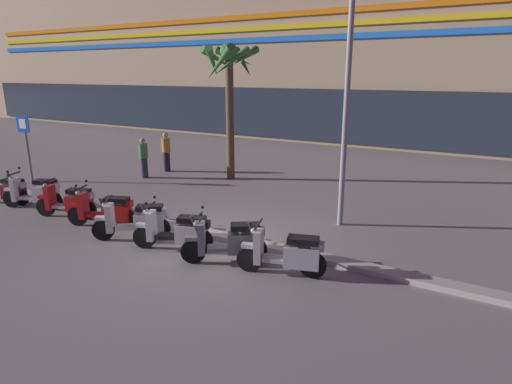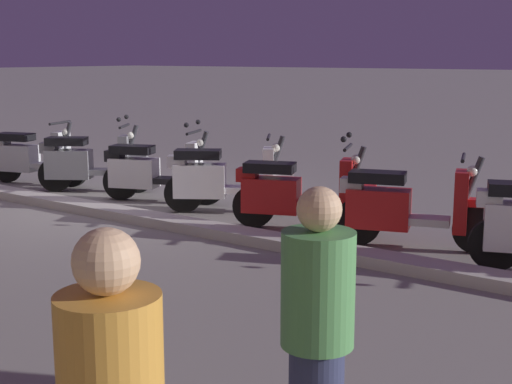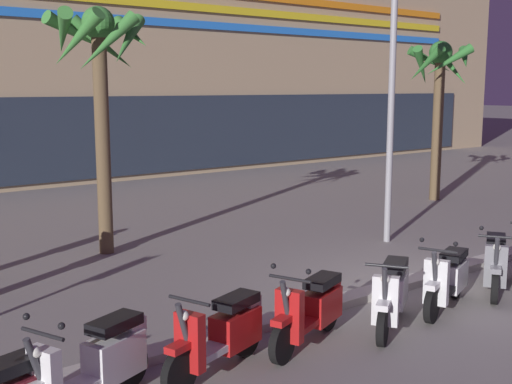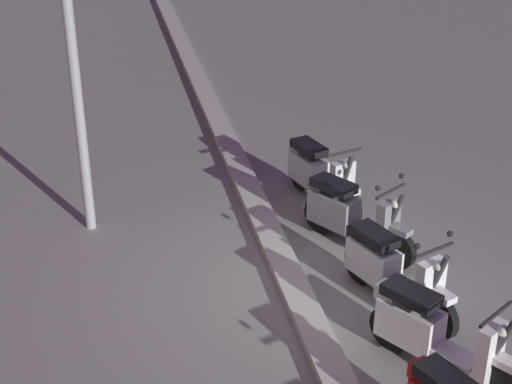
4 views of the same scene
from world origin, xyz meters
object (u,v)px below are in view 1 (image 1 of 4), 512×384
scooter_red_second_in_line (106,211)px  palm_tree_mid_walkway (229,74)px  scooter_white_mid_rear (37,193)px  scooter_white_gap_after_mid (179,232)px  scooter_grey_mid_front (231,242)px  pedestrian_strolling_near_curb (144,157)px  crossing_sign (26,140)px  scooter_red_mid_centre (70,202)px  street_lamp (349,67)px  scooter_maroon_tail_end (6,190)px  scooter_white_lead_nearest (137,221)px  pedestrian_window_shopping (166,151)px  scooter_silver_far_back (288,254)px

scooter_red_second_in_line → palm_tree_mid_walkway: (-0.10, 5.99, 3.33)m
scooter_white_mid_rear → palm_tree_mid_walkway: 7.35m
scooter_white_gap_after_mid → palm_tree_mid_walkway: bearing=113.2°
scooter_grey_mid_front → pedestrian_strolling_near_curb: size_ratio=1.05×
crossing_sign → scooter_white_mid_rear: bearing=-30.7°
scooter_red_mid_centre → pedestrian_strolling_near_curb: pedestrian_strolling_near_curb is taller
street_lamp → scooter_maroon_tail_end: bearing=-160.6°
scooter_white_gap_after_mid → scooter_maroon_tail_end: bearing=179.0°
scooter_white_lead_nearest → scooter_red_second_in_line: bearing=170.2°
scooter_white_lead_nearest → scooter_maroon_tail_end: bearing=178.9°
crossing_sign → scooter_red_second_in_line: bearing=-17.9°
scooter_maroon_tail_end → pedestrian_window_shopping: size_ratio=1.14×
scooter_red_mid_centre → scooter_white_lead_nearest: same height
scooter_maroon_tail_end → scooter_silver_far_back: size_ratio=1.03×
scooter_red_second_in_line → scooter_white_mid_rear: bearing=178.4°
scooter_maroon_tail_end → street_lamp: bearing=19.4°
scooter_silver_far_back → street_lamp: street_lamp is taller
scooter_white_gap_after_mid → scooter_silver_far_back: scooter_white_gap_after_mid is taller
scooter_white_mid_rear → pedestrian_strolling_near_curb: 4.41m
pedestrian_window_shopping → scooter_white_mid_rear: bearing=-89.8°
scooter_grey_mid_front → scooter_white_mid_rear: bearing=177.7°
scooter_white_mid_rear → crossing_sign: bearing=149.3°
scooter_white_lead_nearest → scooter_white_mid_rear: bearing=175.8°
crossing_sign → street_lamp: (11.33, 1.16, 2.46)m
scooter_white_gap_after_mid → pedestrian_strolling_near_curb: 7.32m
scooter_silver_far_back → scooter_white_gap_after_mid: bearing=-177.9°
scooter_red_mid_centre → pedestrian_window_shopping: bearing=105.5°
scooter_grey_mid_front → scooter_red_mid_centre: bearing=177.7°
scooter_red_second_in_line → pedestrian_strolling_near_curb: pedestrian_strolling_near_curb is taller
scooter_red_mid_centre → pedestrian_window_shopping: size_ratio=1.11×
scooter_red_second_in_line → pedestrian_window_shopping: (-3.00, 5.74, 0.37)m
scooter_white_mid_rear → palm_tree_mid_walkway: bearing=64.0°
scooter_white_mid_rear → scooter_red_second_in_line: 2.98m
scooter_white_gap_after_mid → pedestrian_strolling_near_curb: size_ratio=1.17×
scooter_white_mid_rear → scooter_red_mid_centre: bearing=-2.5°
scooter_white_mid_rear → crossing_sign: (-3.21, 1.91, 1.04)m
scooter_grey_mid_front → crossing_sign: (-10.11, 2.19, 1.05)m
scooter_grey_mid_front → pedestrian_window_shopping: 9.12m
scooter_maroon_tail_end → crossing_sign: 3.12m
scooter_white_gap_after_mid → street_lamp: size_ratio=0.27×
scooter_maroon_tail_end → pedestrian_window_shopping: pedestrian_window_shopping is taller
scooter_silver_far_back → scooter_red_mid_centre: bearing=178.6°
pedestrian_strolling_near_curb → pedestrian_window_shopping: size_ratio=0.97×
pedestrian_strolling_near_curb → scooter_red_second_in_line: bearing=-56.1°
scooter_red_mid_centre → palm_tree_mid_walkway: bearing=77.6°
pedestrian_strolling_near_curb → scooter_silver_far_back: bearing=-29.4°
scooter_red_second_in_line → scooter_white_gap_after_mid: (2.57, -0.25, -0.00)m
pedestrian_window_shopping → street_lamp: (8.13, -2.58, 3.15)m
scooter_grey_mid_front → crossing_sign: bearing=167.8°
scooter_red_second_in_line → pedestrian_window_shopping: size_ratio=1.12×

